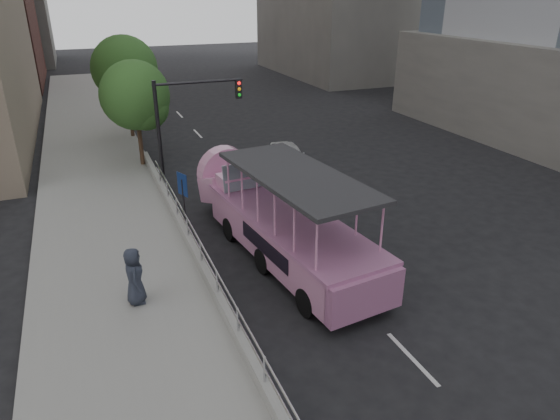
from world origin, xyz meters
The scene contains 11 objects.
ground centered at (0.00, 0.00, 0.00)m, with size 160.00×160.00×0.00m, color black.
sidewalk centered at (-5.75, 10.00, 0.15)m, with size 5.50×80.00×0.30m, color gray.
kerb_wall centered at (-3.12, 2.00, 0.48)m, with size 0.24×30.00×0.36m, color #A2A29D.
guardrail centered at (-3.12, 2.00, 1.14)m, with size 0.07×22.00×0.71m.
duck_boat centered at (-0.12, 4.87, 1.28)m, with size 3.72×10.62×3.45m.
car centered at (4.03, 13.50, 0.63)m, with size 1.50×3.71×1.27m, color silver.
pedestrian_far centered at (-5.37, 2.91, 1.19)m, with size 0.87×0.57×1.78m, color #282D3B.
parking_sign centered at (-3.00, 7.06, 1.69)m, with size 0.25×0.57×2.69m.
traffic_signal centered at (-1.70, 12.50, 3.50)m, with size 4.20×0.32×5.20m.
street_tree_near centered at (-3.30, 15.93, 3.82)m, with size 3.52×3.52×5.72m.
street_tree_far centered at (-3.10, 21.93, 4.31)m, with size 3.97×3.97×6.45m.
Camera 1 is at (-6.11, -10.32, 8.88)m, focal length 32.00 mm.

